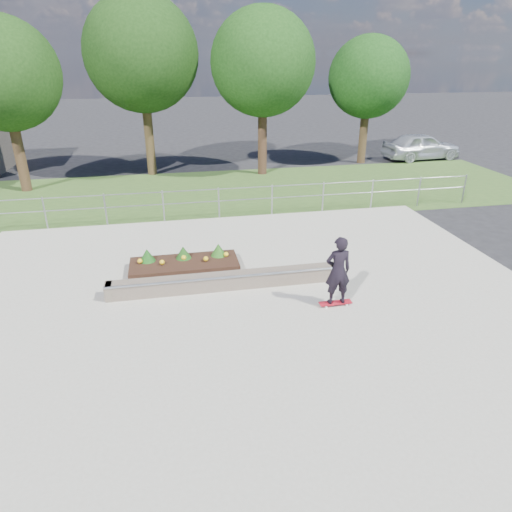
{
  "coord_description": "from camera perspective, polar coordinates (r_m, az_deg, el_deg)",
  "views": [
    {
      "loc": [
        -1.78,
        -8.5,
        5.64
      ],
      "look_at": [
        0.2,
        1.5,
        1.1
      ],
      "focal_mm": 32.0,
      "sensor_mm": 36.0,
      "label": 1
    }
  ],
  "objects": [
    {
      "name": "tree_far_right",
      "position": [
        26.34,
        13.89,
        20.83
      ],
      "size": [
        4.2,
        4.2,
        6.6
      ],
      "color": "#342414",
      "rests_on": "ground"
    },
    {
      "name": "tree_mid_left",
      "position": [
        23.51,
        -14.13,
        23.27
      ],
      "size": [
        5.25,
        5.25,
        8.25
      ],
      "color": "#372716",
      "rests_on": "ground"
    },
    {
      "name": "ground",
      "position": [
        10.36,
        0.53,
        -8.99
      ],
      "size": [
        120.0,
        120.0,
        0.0
      ],
      "primitive_type": "plane",
      "color": "black",
      "rests_on": "ground"
    },
    {
      "name": "tree_far_left",
      "position": [
        22.4,
        -29.08,
        19.21
      ],
      "size": [
        4.55,
        4.55,
        7.15
      ],
      "color": "#372316",
      "rests_on": "ground"
    },
    {
      "name": "parked_car",
      "position": [
        28.61,
        19.96,
        12.78
      ],
      "size": [
        4.6,
        2.18,
        1.52
      ],
      "primitive_type": "imported",
      "rotation": [
        0.0,
        0.0,
        1.66
      ],
      "color": "silver",
      "rests_on": "ground"
    },
    {
      "name": "grind_ledge",
      "position": [
        11.81,
        -3.82,
        -3.13
      ],
      "size": [
        6.0,
        0.44,
        0.43
      ],
      "color": "brown",
      "rests_on": "concrete_slab"
    },
    {
      "name": "skateboarder",
      "position": [
        10.84,
        10.21,
        -1.85
      ],
      "size": [
        0.8,
        0.41,
        1.78
      ],
      "color": "white",
      "rests_on": "concrete_slab"
    },
    {
      "name": "tree_mid_right",
      "position": [
        23.01,
        0.86,
        22.98
      ],
      "size": [
        4.9,
        4.9,
        7.7
      ],
      "color": "#331E14",
      "rests_on": "ground"
    },
    {
      "name": "planter_bed",
      "position": [
        12.98,
        -8.96,
        -0.88
      ],
      "size": [
        3.0,
        1.2,
        0.61
      ],
      "color": "black",
      "rests_on": "concrete_slab"
    },
    {
      "name": "concrete_slab",
      "position": [
        10.34,
        0.53,
        -8.85
      ],
      "size": [
        15.0,
        15.0,
        0.06
      ],
      "primitive_type": "cube",
      "color": "#9D9A8C",
      "rests_on": "ground"
    },
    {
      "name": "grass_verge",
      "position": [
        20.38,
        -5.81,
        7.84
      ],
      "size": [
        30.0,
        8.0,
        0.02
      ],
      "primitive_type": "cube",
      "color": "#304D1E",
      "rests_on": "ground"
    },
    {
      "name": "fence",
      "position": [
        16.82,
        -4.68,
        7.09
      ],
      "size": [
        20.06,
        0.06,
        1.2
      ],
      "color": "#95989D",
      "rests_on": "ground"
    }
  ]
}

